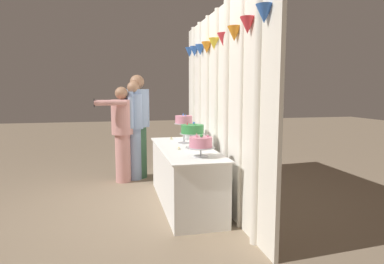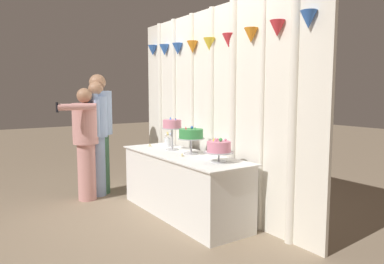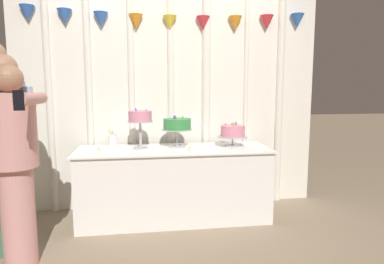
{
  "view_description": "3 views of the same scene",
  "coord_description": "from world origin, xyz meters",
  "px_view_note": "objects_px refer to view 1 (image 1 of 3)",
  "views": [
    {
      "loc": [
        4.08,
        -0.74,
        1.45
      ],
      "look_at": [
        0.26,
        0.14,
        0.96
      ],
      "focal_mm": 31.26,
      "sensor_mm": 36.0,
      "label": 1
    },
    {
      "loc": [
        3.53,
        -2.15,
        1.46
      ],
      "look_at": [
        0.33,
        0.01,
        1.03
      ],
      "focal_mm": 33.94,
      "sensor_mm": 36.0,
      "label": 2
    },
    {
      "loc": [
        -0.3,
        -3.22,
        1.35
      ],
      "look_at": [
        0.2,
        0.22,
        0.88
      ],
      "focal_mm": 31.63,
      "sensor_mm": 36.0,
      "label": 3
    }
  ],
  "objects_px": {
    "cake_display_leftmost": "(184,121)",
    "cake_display_rightmost": "(201,143)",
    "cake_display_center": "(192,130)",
    "flower_vase": "(187,135)",
    "guest_girl_blue_dress": "(122,130)",
    "guest_man_dark_suit": "(134,125)",
    "guest_man_pink_jacket": "(138,123)",
    "tealight_far_left": "(171,139)",
    "tealight_near_left": "(179,149)",
    "cake_table": "(185,176)"
  },
  "relations": [
    {
      "from": "cake_table",
      "to": "tealight_far_left",
      "type": "relative_size",
      "value": 42.5
    },
    {
      "from": "cake_display_center",
      "to": "tealight_near_left",
      "type": "xyz_separation_m",
      "value": [
        0.11,
        -0.2,
        -0.21
      ]
    },
    {
      "from": "cake_display_center",
      "to": "tealight_far_left",
      "type": "height_order",
      "value": "cake_display_center"
    },
    {
      "from": "guest_man_pink_jacket",
      "to": "guest_girl_blue_dress",
      "type": "height_order",
      "value": "guest_man_pink_jacket"
    },
    {
      "from": "flower_vase",
      "to": "guest_man_pink_jacket",
      "type": "distance_m",
      "value": 1.06
    },
    {
      "from": "cake_display_leftmost",
      "to": "flower_vase",
      "type": "xyz_separation_m",
      "value": [
        -0.28,
        0.1,
        -0.22
      ]
    },
    {
      "from": "tealight_far_left",
      "to": "guest_man_pink_jacket",
      "type": "height_order",
      "value": "guest_man_pink_jacket"
    },
    {
      "from": "guest_man_dark_suit",
      "to": "guest_man_pink_jacket",
      "type": "bearing_deg",
      "value": 149.08
    },
    {
      "from": "guest_man_dark_suit",
      "to": "tealight_near_left",
      "type": "bearing_deg",
      "value": 16.72
    },
    {
      "from": "tealight_far_left",
      "to": "guest_man_pink_jacket",
      "type": "distance_m",
      "value": 0.86
    },
    {
      "from": "cake_display_leftmost",
      "to": "cake_display_rightmost",
      "type": "xyz_separation_m",
      "value": [
        0.95,
        -0.0,
        -0.15
      ]
    },
    {
      "from": "cake_display_rightmost",
      "to": "guest_girl_blue_dress",
      "type": "xyz_separation_m",
      "value": [
        -1.85,
        -0.8,
        -0.06
      ]
    },
    {
      "from": "cake_display_center",
      "to": "cake_display_rightmost",
      "type": "distance_m",
      "value": 0.58
    },
    {
      "from": "tealight_near_left",
      "to": "cake_table",
      "type": "bearing_deg",
      "value": 144.88
    },
    {
      "from": "cake_table",
      "to": "cake_display_rightmost",
      "type": "bearing_deg",
      "value": 4.84
    },
    {
      "from": "tealight_far_left",
      "to": "guest_man_dark_suit",
      "type": "distance_m",
      "value": 0.8
    },
    {
      "from": "cake_display_leftmost",
      "to": "cake_display_rightmost",
      "type": "distance_m",
      "value": 0.96
    },
    {
      "from": "cake_table",
      "to": "cake_display_center",
      "type": "distance_m",
      "value": 0.6
    },
    {
      "from": "cake_display_leftmost",
      "to": "guest_girl_blue_dress",
      "type": "bearing_deg",
      "value": -138.27
    },
    {
      "from": "tealight_near_left",
      "to": "cake_display_leftmost",
      "type": "bearing_deg",
      "value": 161.48
    },
    {
      "from": "cake_display_leftmost",
      "to": "tealight_near_left",
      "type": "height_order",
      "value": "cake_display_leftmost"
    },
    {
      "from": "cake_table",
      "to": "guest_man_pink_jacket",
      "type": "height_order",
      "value": "guest_man_pink_jacket"
    },
    {
      "from": "tealight_far_left",
      "to": "guest_man_dark_suit",
      "type": "xyz_separation_m",
      "value": [
        -0.61,
        -0.5,
        0.15
      ]
    },
    {
      "from": "cake_display_center",
      "to": "guest_girl_blue_dress",
      "type": "relative_size",
      "value": 0.22
    },
    {
      "from": "flower_vase",
      "to": "guest_girl_blue_dress",
      "type": "distance_m",
      "value": 1.1
    },
    {
      "from": "flower_vase",
      "to": "tealight_near_left",
      "type": "bearing_deg",
      "value": -18.93
    },
    {
      "from": "tealight_far_left",
      "to": "guest_girl_blue_dress",
      "type": "relative_size",
      "value": 0.03
    },
    {
      "from": "cake_display_center",
      "to": "flower_vase",
      "type": "distance_m",
      "value": 0.67
    },
    {
      "from": "cake_display_center",
      "to": "guest_girl_blue_dress",
      "type": "distance_m",
      "value": 1.54
    },
    {
      "from": "cake_display_leftmost",
      "to": "tealight_far_left",
      "type": "distance_m",
      "value": 0.51
    },
    {
      "from": "cake_display_leftmost",
      "to": "guest_man_dark_suit",
      "type": "relative_size",
      "value": 0.26
    },
    {
      "from": "tealight_far_left",
      "to": "flower_vase",
      "type": "bearing_deg",
      "value": 60.54
    },
    {
      "from": "cake_display_center",
      "to": "guest_man_pink_jacket",
      "type": "distance_m",
      "value": 1.6
    },
    {
      "from": "cake_display_center",
      "to": "guest_girl_blue_dress",
      "type": "bearing_deg",
      "value": -146.61
    },
    {
      "from": "cake_display_rightmost",
      "to": "cake_display_center",
      "type": "bearing_deg",
      "value": 176.03
    },
    {
      "from": "cake_table",
      "to": "guest_girl_blue_dress",
      "type": "relative_size",
      "value": 1.29
    },
    {
      "from": "guest_man_dark_suit",
      "to": "guest_girl_blue_dress",
      "type": "bearing_deg",
      "value": -62.65
    },
    {
      "from": "cake_display_leftmost",
      "to": "guest_man_pink_jacket",
      "type": "distance_m",
      "value": 1.25
    },
    {
      "from": "cake_table",
      "to": "flower_vase",
      "type": "height_order",
      "value": "flower_vase"
    },
    {
      "from": "guest_man_pink_jacket",
      "to": "tealight_near_left",
      "type": "bearing_deg",
      "value": 13.48
    },
    {
      "from": "cake_display_rightmost",
      "to": "flower_vase",
      "type": "relative_size",
      "value": 1.61
    },
    {
      "from": "flower_vase",
      "to": "guest_man_dark_suit",
      "type": "xyz_separation_m",
      "value": [
        -0.73,
        -0.71,
        0.08
      ]
    },
    {
      "from": "flower_vase",
      "to": "guest_man_dark_suit",
      "type": "bearing_deg",
      "value": -135.81
    },
    {
      "from": "cake_display_center",
      "to": "tealight_near_left",
      "type": "height_order",
      "value": "cake_display_center"
    },
    {
      "from": "flower_vase",
      "to": "guest_man_pink_jacket",
      "type": "height_order",
      "value": "guest_man_pink_jacket"
    },
    {
      "from": "flower_vase",
      "to": "guest_girl_blue_dress",
      "type": "relative_size",
      "value": 0.13
    },
    {
      "from": "cake_display_rightmost",
      "to": "guest_man_pink_jacket",
      "type": "height_order",
      "value": "guest_man_pink_jacket"
    },
    {
      "from": "cake_display_leftmost",
      "to": "guest_girl_blue_dress",
      "type": "distance_m",
      "value": 1.23
    },
    {
      "from": "cake_display_rightmost",
      "to": "guest_girl_blue_dress",
      "type": "height_order",
      "value": "guest_girl_blue_dress"
    },
    {
      "from": "cake_display_rightmost",
      "to": "guest_man_pink_jacket",
      "type": "xyz_separation_m",
      "value": [
        -2.06,
        -0.54,
        0.04
      ]
    }
  ]
}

